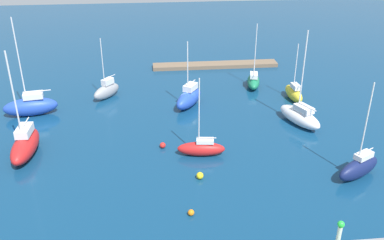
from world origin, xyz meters
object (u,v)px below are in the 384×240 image
at_px(sailboat_red_west_end, 201,148).
at_px(harbor_beacon, 338,237).
at_px(sailboat_green_mid_basin, 253,81).
at_px(mooring_buoy_red, 163,145).
at_px(sailboat_white_lone_south, 300,116).
at_px(mooring_buoy_yellow, 200,176).
at_px(mooring_buoy_orange, 191,213).
at_px(sailboat_yellow_far_north, 294,93).
at_px(pier_dock, 215,65).
at_px(sailboat_red_center_basin, 25,144).
at_px(sailboat_navy_inner_mooring, 359,167).
at_px(sailboat_gray_far_south, 107,90).
at_px(sailboat_blue_along_channel, 31,106).
at_px(sailboat_blue_lone_north, 189,98).

bearing_deg(sailboat_red_west_end, harbor_beacon, 121.00).
bearing_deg(harbor_beacon, sailboat_green_mid_basin, -93.87).
relative_size(harbor_beacon, mooring_buoy_red, 5.13).
height_order(sailboat_white_lone_south, mooring_buoy_yellow, sailboat_white_lone_south).
bearing_deg(mooring_buoy_orange, sailboat_yellow_far_north, -125.37).
distance_m(pier_dock, sailboat_yellow_far_north, 19.11).
bearing_deg(pier_dock, mooring_buoy_red, 69.45).
bearing_deg(harbor_beacon, sailboat_red_west_end, -65.71).
bearing_deg(sailboat_red_west_end, sailboat_red_center_basin, 0.76).
height_order(sailboat_red_center_basin, mooring_buoy_yellow, sailboat_red_center_basin).
bearing_deg(mooring_buoy_red, sailboat_red_west_end, 154.22).
xyz_separation_m(sailboat_navy_inner_mooring, mooring_buoy_red, (21.00, -8.53, -0.89)).
height_order(sailboat_green_mid_basin, sailboat_gray_far_south, sailboat_green_mid_basin).
distance_m(sailboat_red_west_end, mooring_buoy_red, 5.06).
bearing_deg(sailboat_blue_along_channel, sailboat_yellow_far_north, 172.68).
distance_m(sailboat_red_center_basin, mooring_buoy_red, 16.28).
distance_m(sailboat_red_west_end, sailboat_gray_far_south, 22.54).
bearing_deg(sailboat_blue_along_channel, mooring_buoy_red, 138.57).
relative_size(sailboat_blue_lone_north, mooring_buoy_orange, 16.08).
bearing_deg(mooring_buoy_red, harbor_beacon, 121.76).
bearing_deg(sailboat_red_center_basin, sailboat_green_mid_basin, 122.18).
bearing_deg(sailboat_navy_inner_mooring, sailboat_white_lone_south, -109.09).
distance_m(sailboat_red_west_end, sailboat_yellow_far_north, 22.08).
xyz_separation_m(sailboat_gray_far_south, sailboat_red_center_basin, (8.23, 16.57, 0.21)).
xyz_separation_m(harbor_beacon, mooring_buoy_yellow, (9.27, -13.93, -2.87)).
xyz_separation_m(sailboat_green_mid_basin, mooring_buoy_yellow, (11.95, 25.78, -0.67)).
height_order(sailboat_blue_along_channel, sailboat_gray_far_south, sailboat_blue_along_channel).
distance_m(sailboat_gray_far_south, mooring_buoy_yellow, 26.46).
bearing_deg(sailboat_gray_far_south, sailboat_white_lone_south, 104.02).
relative_size(pier_dock, sailboat_gray_far_south, 2.44).
bearing_deg(sailboat_navy_inner_mooring, sailboat_yellow_far_north, -117.56).
xyz_separation_m(pier_dock, mooring_buoy_red, (10.99, 29.31, 0.03)).
bearing_deg(sailboat_red_center_basin, harbor_beacon, 56.20).
xyz_separation_m(sailboat_red_center_basin, mooring_buoy_yellow, (-20.01, 7.11, -1.03)).
xyz_separation_m(sailboat_gray_far_south, mooring_buoy_yellow, (-11.78, 23.68, -0.83)).
bearing_deg(harbor_beacon, mooring_buoy_orange, -35.96).
height_order(sailboat_green_mid_basin, sailboat_white_lone_south, sailboat_white_lone_south).
bearing_deg(mooring_buoy_orange, pier_dock, -101.70).
relative_size(pier_dock, mooring_buoy_red, 31.93).
xyz_separation_m(sailboat_red_center_basin, mooring_buoy_red, (-16.24, -0.02, -1.06)).
distance_m(sailboat_blue_along_channel, sailboat_green_mid_basin, 34.73).
bearing_deg(sailboat_red_west_end, sailboat_yellow_far_north, -130.33).
height_order(sailboat_blue_along_channel, sailboat_white_lone_south, sailboat_blue_along_channel).
bearing_deg(harbor_beacon, sailboat_navy_inner_mooring, -122.44).
xyz_separation_m(mooring_buoy_red, mooring_buoy_orange, (-2.19, 13.19, -0.05)).
bearing_deg(sailboat_yellow_far_north, sailboat_red_west_end, 128.73).
distance_m(sailboat_blue_along_channel, mooring_buoy_yellow, 28.71).
distance_m(pier_dock, sailboat_gray_far_south, 22.91).
bearing_deg(mooring_buoy_red, sailboat_navy_inner_mooring, 157.91).
distance_m(sailboat_navy_inner_mooring, sailboat_white_lone_south, 13.33).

